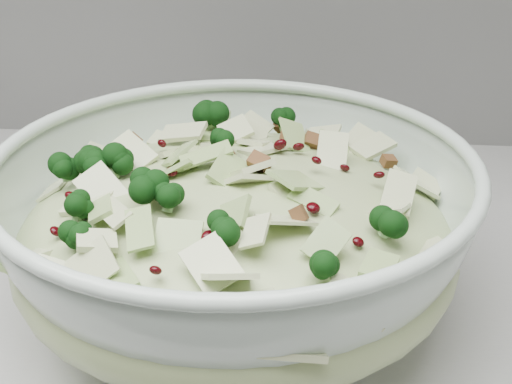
# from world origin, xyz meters

# --- Properties ---
(mixing_bowl) EXTENTS (0.45, 0.45, 0.14)m
(mixing_bowl) POSITION_xyz_m (0.11, 1.60, 0.97)
(mixing_bowl) COLOR #B9CCBD
(mixing_bowl) RESTS_ON counter
(salad) EXTENTS (0.40, 0.40, 0.14)m
(salad) POSITION_xyz_m (0.11, 1.60, 1.00)
(salad) COLOR #B2C486
(salad) RESTS_ON mixing_bowl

